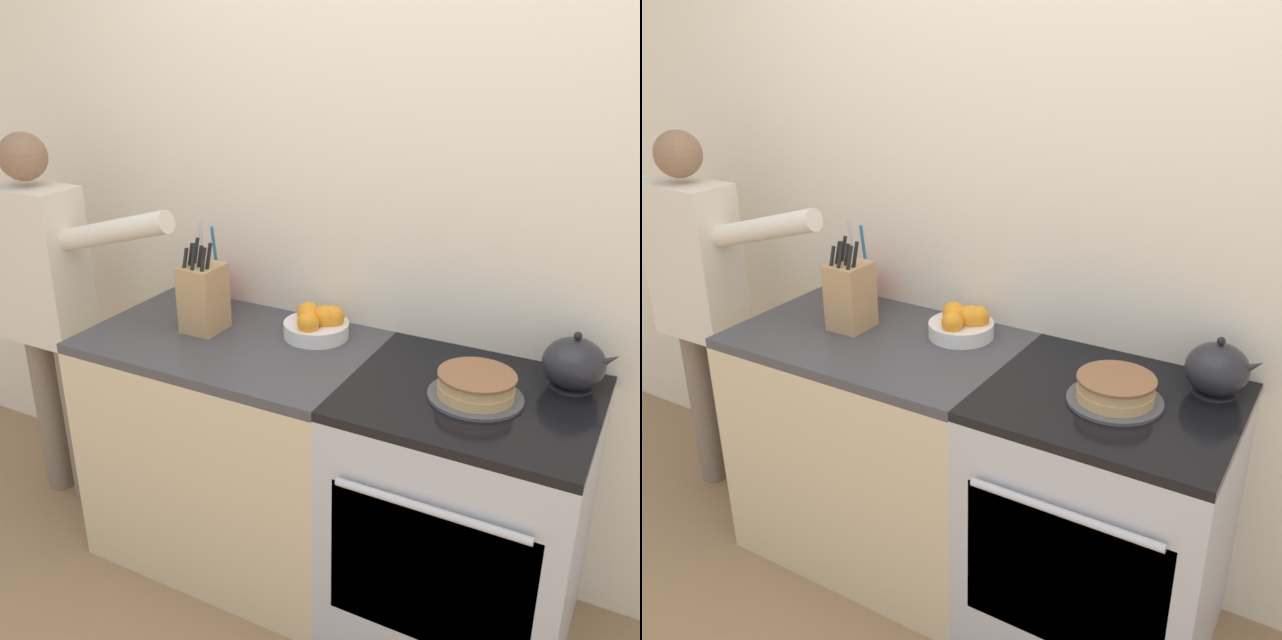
{
  "view_description": "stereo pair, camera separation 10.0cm",
  "coord_description": "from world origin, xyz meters",
  "views": [
    {
      "loc": [
        0.7,
        -1.51,
        1.89
      ],
      "look_at": [
        -0.24,
        0.28,
        1.03
      ],
      "focal_mm": 40.0,
      "sensor_mm": 36.0,
      "label": 1
    },
    {
      "loc": [
        0.79,
        -1.46,
        1.89
      ],
      "look_at": [
        -0.24,
        0.28,
        1.03
      ],
      "focal_mm": 40.0,
      "sensor_mm": 36.0,
      "label": 2
    }
  ],
  "objects": [
    {
      "name": "wall_back",
      "position": [
        0.0,
        0.64,
        1.3
      ],
      "size": [
        8.0,
        0.04,
        2.6
      ],
      "color": "silver",
      "rests_on": "ground_plane"
    },
    {
      "name": "counter_cabinet",
      "position": [
        -0.61,
        0.31,
        0.44
      ],
      "size": [
        0.97,
        0.62,
        0.88
      ],
      "color": "beige",
      "rests_on": "ground_plane"
    },
    {
      "name": "stove_range",
      "position": [
        0.24,
        0.31,
        0.44
      ],
      "size": [
        0.73,
        0.66,
        0.88
      ],
      "color": "#B7BABF",
      "rests_on": "ground_plane"
    },
    {
      "name": "layer_cake",
      "position": [
        0.26,
        0.29,
        0.92
      ],
      "size": [
        0.27,
        0.27,
        0.08
      ],
      "color": "#4C4C51",
      "rests_on": "stove_range"
    },
    {
      "name": "tea_kettle",
      "position": [
        0.49,
        0.49,
        0.96
      ],
      "size": [
        0.22,
        0.18,
        0.18
      ],
      "color": "#232328",
      "rests_on": "stove_range"
    },
    {
      "name": "knife_block",
      "position": [
        -0.72,
        0.33,
        1.0
      ],
      "size": [
        0.13,
        0.14,
        0.32
      ],
      "color": "tan",
      "rests_on": "counter_cabinet"
    },
    {
      "name": "utensil_crock",
      "position": [
        -0.82,
        0.52,
        0.95
      ],
      "size": [
        0.12,
        0.12,
        0.33
      ],
      "color": "red",
      "rests_on": "counter_cabinet"
    },
    {
      "name": "fruit_bowl",
      "position": [
        -0.35,
        0.46,
        0.93
      ],
      "size": [
        0.22,
        0.22,
        0.12
      ],
      "color": "silver",
      "rests_on": "counter_cabinet"
    },
    {
      "name": "person_baker",
      "position": [
        -1.43,
        0.27,
        0.9
      ],
      "size": [
        0.9,
        0.2,
        1.52
      ],
      "rotation": [
        0.0,
        0.0,
        0.03
      ],
      "color": "#7A6B5B",
      "rests_on": "ground_plane"
    }
  ]
}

